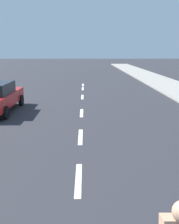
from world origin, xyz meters
The scene contains 7 objects.
ground_plane centered at (0.00, 20.00, 0.00)m, with size 160.00×160.00×0.00m, color #2D2D33.
lane_stripe_2 centered at (0.00, 9.66, 0.00)m, with size 0.16×1.80×0.01m, color white.
lane_stripe_3 centered at (0.00, 13.00, 0.00)m, with size 0.16×1.80×0.01m, color white.
lane_stripe_4 centered at (0.00, 16.80, 0.00)m, with size 0.16×1.80×0.01m, color white.
lane_stripe_5 centered at (0.00, 21.50, 0.00)m, with size 0.16×1.80×0.01m, color white.
lane_stripe_6 centered at (0.00, 25.47, 0.00)m, with size 0.16×1.80×0.01m, color white.
lane_stripe_7 centered at (0.00, 27.84, 0.00)m, with size 0.16×1.80×0.01m, color white.
Camera 1 is at (0.17, 3.61, 3.22)m, focal length 41.85 mm.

